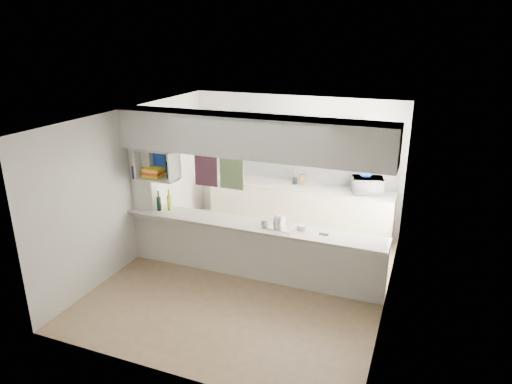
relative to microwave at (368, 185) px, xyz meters
The scene contains 16 objects.
floor 2.79m from the microwave, 124.85° to the right, with size 4.80×4.80×0.00m, color #8E7052.
ceiling 2.99m from the microwave, 124.85° to the right, with size 4.80×4.80×0.00m, color white.
wall_back 1.52m from the microwave, 168.87° to the left, with size 4.20×4.20×0.00m, color silver.
wall_left 4.15m from the microwave, 149.40° to the right, with size 4.80×4.80×0.00m, color silver.
wall_right 2.21m from the microwave, 73.38° to the right, with size 4.80×4.80×0.00m, color silver.
servery_partition 2.74m from the microwave, 127.91° to the right, with size 4.20×0.50×2.60m.
cubby_shelf 3.79m from the microwave, 144.41° to the right, with size 0.65×0.35×0.50m.
kitchen_run 1.33m from the microwave, behind, with size 3.60×0.63×2.24m.
microwave is the anchor object (origin of this frame).
bowl 0.19m from the microwave, 144.54° to the left, with size 0.24×0.24×0.06m, color navy.
dish_rack 2.29m from the microwave, 115.14° to the right, with size 0.42×0.33×0.21m.
cup 2.49m from the microwave, 119.07° to the right, with size 0.12×0.12×0.09m, color white.
wine_bottles 3.67m from the microwave, 145.31° to the right, with size 0.22×0.15×0.36m.
plastic_tubs 2.12m from the microwave, 107.79° to the right, with size 0.50×0.18×0.08m.
utensil_jar 1.40m from the microwave, behind, with size 0.09×0.09×0.12m, color black.
knife_block 1.26m from the microwave, behind, with size 0.10×0.08×0.20m, color #4E361B.
Camera 1 is at (2.44, -6.02, 3.71)m, focal length 32.00 mm.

